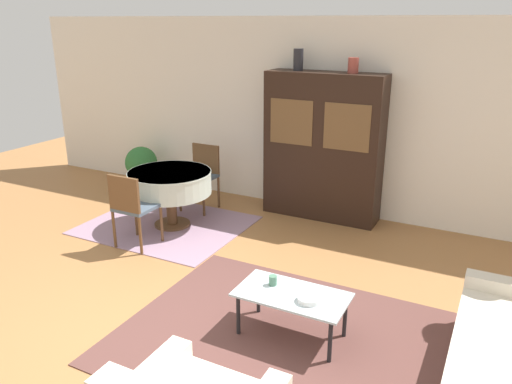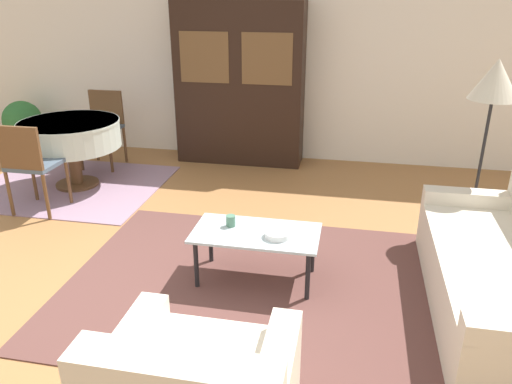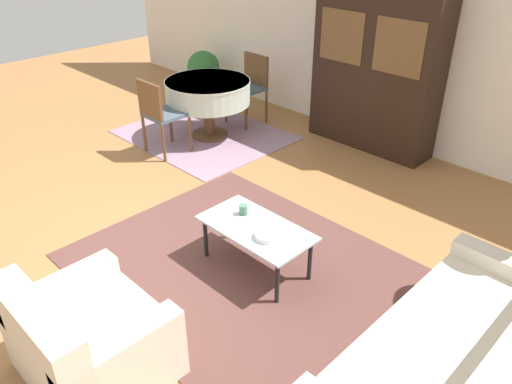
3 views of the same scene
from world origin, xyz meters
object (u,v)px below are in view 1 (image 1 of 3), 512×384
Objects in this scene: potted_plant at (142,166)px; cup at (273,280)px; bowl at (309,299)px; vase_tall at (298,60)px; vase_short at (353,65)px; coffee_table at (292,298)px; dining_chair_near at (132,205)px; dining_chair_far at (202,172)px; display_cabinet at (323,147)px; dining_table at (170,183)px.

cup is at bearing -35.50° from potted_plant.
bowl is 3.61m from vase_tall.
cup is at bearing -85.68° from vase_short.
vase_tall is (-1.17, 2.83, 1.77)m from coffee_table.
dining_chair_near is 1.31× the size of potted_plant.
dining_chair_far reaches higher than potted_plant.
dining_chair_near is (-1.65, -2.03, -0.45)m from display_cabinet.
dining_chair_near is (-2.43, 0.80, 0.18)m from coffee_table.
display_cabinet is 3.09m from potted_plant.
dining_table is (-2.43, 1.56, 0.23)m from coffee_table.
vase_tall reaches higher than dining_chair_near.
display_cabinet reaches higher than potted_plant.
cup is (2.22, -0.74, -0.09)m from dining_chair_near.
dining_table is 1.18× the size of dining_chair_near.
bowl is at bearing -18.06° from dining_chair_near.
dining_chair_far is 3.27× the size of vase_tall.
vase_tall is (-0.96, 2.77, 1.68)m from cup.
vase_tall is at bearing 4.73° from potted_plant.
dining_table is at bearing -37.71° from potted_plant.
vase_short is 3.79m from potted_plant.
dining_chair_far reaches higher than bowl.
display_cabinet is 3.09m from bowl.
coffee_table is 3.00m from display_cabinet.
dining_table is 2.36m from vase_tall.
dining_table is 3.06m from bowl.
dining_table is 0.76m from dining_chair_near.
vase_short is at bearing 0.00° from vase_tall.
dining_table is 2.68m from cup.
dining_table is 1.18× the size of dining_chair_far.
dining_chair_far is at bearing -162.89° from display_cabinet.
cup is 0.31× the size of vase_tall.
cup reaches higher than bowl.
potted_plant is (-3.97, 2.67, -0.05)m from bowl.
cup is (2.22, -2.26, -0.09)m from dining_chair_far.
coffee_table is 0.24m from cup.
dining_chair_near is 2.74m from bowl.
vase_short is at bearing 94.32° from cup.
dining_table reaches higher than cup.
dining_chair_far is at bearing 134.42° from cup.
vase_short is (-0.21, 2.77, 1.64)m from cup.
display_cabinet reaches higher than coffee_table.
coffee_table is 1.04× the size of dining_chair_far.
vase_tall reaches higher than coffee_table.
cup is (-0.21, 0.06, 0.09)m from coffee_table.
vase_short reaches higher than display_cabinet.
vase_tall reaches higher than potted_plant.
cup is at bearing -70.88° from vase_tall.
dining_chair_far reaches higher than coffee_table.
dining_chair_far reaches higher than cup.
dining_table is at bearing 90.00° from dining_chair_far.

